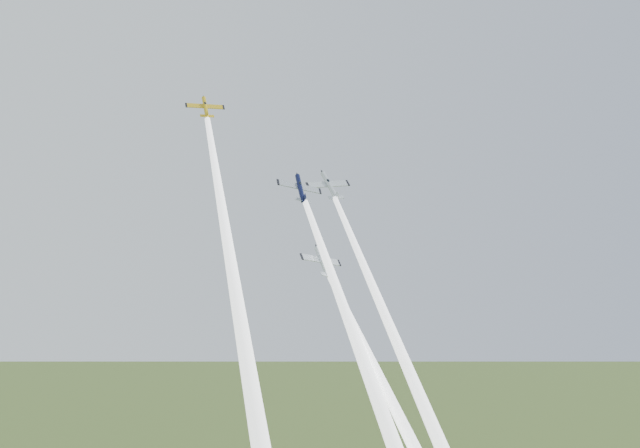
{
  "coord_description": "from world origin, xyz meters",
  "views": [
    {
      "loc": [
        -52.96,
        -125.57,
        80.03
      ],
      "look_at": [
        0.0,
        -6.0,
        92.0
      ],
      "focal_mm": 45.0,
      "sensor_mm": 36.0,
      "label": 1
    }
  ],
  "objects_px": {
    "plane_navy": "(300,188)",
    "plane_silver_right": "(330,186)",
    "plane_yellow": "(205,107)",
    "plane_silver_low": "(322,262)"
  },
  "relations": [
    {
      "from": "plane_yellow",
      "to": "plane_silver_right",
      "type": "relative_size",
      "value": 0.77
    },
    {
      "from": "plane_yellow",
      "to": "plane_navy",
      "type": "xyz_separation_m",
      "value": [
        14.5,
        -7.15,
        -13.96
      ]
    },
    {
      "from": "plane_yellow",
      "to": "plane_silver_low",
      "type": "relative_size",
      "value": 0.89
    },
    {
      "from": "plane_navy",
      "to": "plane_silver_low",
      "type": "relative_size",
      "value": 1.08
    },
    {
      "from": "plane_yellow",
      "to": "plane_navy",
      "type": "height_order",
      "value": "plane_yellow"
    },
    {
      "from": "plane_silver_right",
      "to": "plane_yellow",
      "type": "bearing_deg",
      "value": -179.76
    },
    {
      "from": "plane_yellow",
      "to": "plane_silver_low",
      "type": "xyz_separation_m",
      "value": [
        14.33,
        -16.63,
        -26.64
      ]
    },
    {
      "from": "plane_navy",
      "to": "plane_silver_right",
      "type": "bearing_deg",
      "value": 41.44
    },
    {
      "from": "plane_navy",
      "to": "plane_silver_right",
      "type": "xyz_separation_m",
      "value": [
        9.33,
        8.57,
        2.05
      ]
    },
    {
      "from": "plane_navy",
      "to": "plane_silver_right",
      "type": "relative_size",
      "value": 0.94
    }
  ]
}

